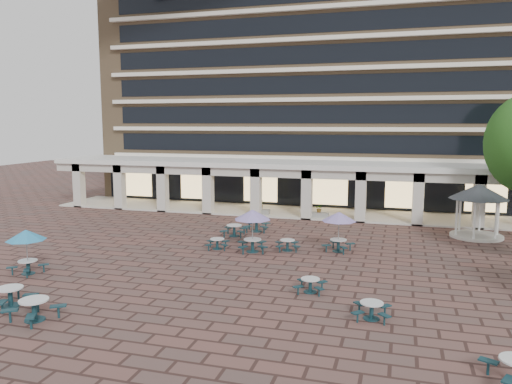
% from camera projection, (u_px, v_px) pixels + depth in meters
% --- Properties ---
extents(ground, '(120.00, 120.00, 0.00)m').
position_uv_depth(ground, '(231.00, 257.00, 28.79)').
color(ground, brown).
rests_on(ground, ground).
extents(apartment_building, '(40.00, 15.50, 25.20)m').
position_uv_depth(apartment_building, '(311.00, 74.00, 51.25)').
color(apartment_building, '#8D714F').
rests_on(apartment_building, ground).
extents(retail_arcade, '(42.00, 6.60, 4.40)m').
position_uv_depth(retail_arcade, '(288.00, 178.00, 42.44)').
color(retail_arcade, white).
rests_on(retail_arcade, ground).
extents(picnic_table_0, '(2.18, 2.18, 0.85)m').
position_uv_depth(picnic_table_0, '(34.00, 308.00, 19.47)').
color(picnic_table_0, '#14363C').
rests_on(picnic_table_0, ground).
extents(picnic_table_1, '(2.22, 2.22, 0.81)m').
position_uv_depth(picnic_table_1, '(10.00, 295.00, 20.98)').
color(picnic_table_1, '#14363C').
rests_on(picnic_table_1, ground).
extents(picnic_table_2, '(1.56, 1.56, 0.69)m').
position_uv_depth(picnic_table_2, '(372.00, 309.00, 19.60)').
color(picnic_table_2, '#14363C').
rests_on(picnic_table_2, ground).
extents(picnic_table_4, '(1.98, 1.98, 2.29)m').
position_uv_depth(picnic_table_4, '(26.00, 237.00, 25.25)').
color(picnic_table_4, '#14363C').
rests_on(picnic_table_4, ground).
extents(picnic_table_5, '(1.70, 1.70, 0.65)m').
position_uv_depth(picnic_table_5, '(217.00, 243.00, 30.46)').
color(picnic_table_5, '#14363C').
rests_on(picnic_table_5, ground).
extents(picnic_table_6, '(2.21, 2.21, 2.55)m').
position_uv_depth(picnic_table_6, '(252.00, 216.00, 29.53)').
color(picnic_table_6, '#14363C').
rests_on(picnic_table_6, ground).
extents(picnic_table_7, '(1.47, 1.47, 0.65)m').
position_uv_depth(picnic_table_7, '(310.00, 284.00, 22.70)').
color(picnic_table_7, '#14363C').
rests_on(picnic_table_7, ground).
extents(picnic_table_9, '(2.06, 2.06, 0.83)m').
position_uv_depth(picnic_table_9, '(256.00, 225.00, 35.35)').
color(picnic_table_9, '#14363C').
rests_on(picnic_table_9, ground).
extents(picnic_table_10, '(1.88, 1.88, 0.78)m').
position_uv_depth(picnic_table_10, '(234.00, 229.00, 33.93)').
color(picnic_table_10, '#14363C').
rests_on(picnic_table_10, ground).
extents(picnic_table_11, '(2.08, 2.08, 2.40)m').
position_uv_depth(picnic_table_11, '(339.00, 218.00, 29.66)').
color(picnic_table_11, '#14363C').
rests_on(picnic_table_11, ground).
extents(picnic_table_13, '(1.75, 1.75, 0.67)m').
position_uv_depth(picnic_table_13, '(287.00, 244.00, 30.12)').
color(picnic_table_13, '#14363C').
rests_on(picnic_table_13, ground).
extents(gazebo, '(3.84, 3.84, 3.57)m').
position_uv_depth(gazebo, '(479.00, 198.00, 33.32)').
color(gazebo, beige).
rests_on(gazebo, ground).
extents(planter_left, '(1.50, 0.68, 1.31)m').
position_uv_depth(planter_left, '(261.00, 209.00, 41.50)').
color(planter_left, gray).
rests_on(planter_left, ground).
extents(planter_right, '(1.50, 0.60, 1.16)m').
position_uv_depth(planter_right, '(319.00, 213.00, 40.14)').
color(planter_right, gray).
rests_on(planter_right, ground).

